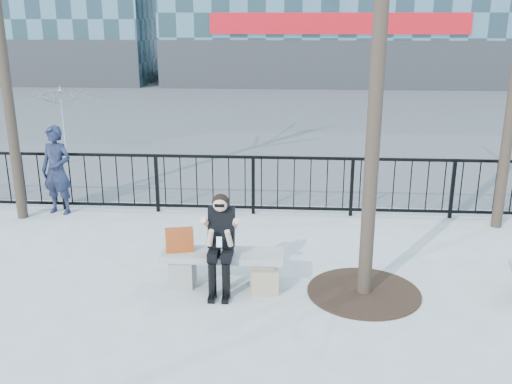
{
  "coord_description": "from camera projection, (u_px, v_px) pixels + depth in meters",
  "views": [
    {
      "loc": [
        0.93,
        -7.04,
        3.52
      ],
      "look_at": [
        0.4,
        0.8,
        1.1
      ],
      "focal_mm": 40.0,
      "sensor_mm": 36.0,
      "label": 1
    }
  ],
  "objects": [
    {
      "name": "ground",
      "position": [
        223.0,
        285.0,
        7.81
      ],
      "size": [
        120.0,
        120.0,
        0.0
      ],
      "primitive_type": "plane",
      "color": "#9B9A96",
      "rests_on": "ground"
    },
    {
      "name": "street_surface",
      "position": [
        270.0,
        111.0,
        22.11
      ],
      "size": [
        60.0,
        23.0,
        0.01
      ],
      "primitive_type": "cube",
      "color": "#474747",
      "rests_on": "ground"
    },
    {
      "name": "railing",
      "position": [
        242.0,
        185.0,
        10.5
      ],
      "size": [
        14.0,
        0.06,
        1.1
      ],
      "color": "black",
      "rests_on": "ground"
    },
    {
      "name": "tree_grate",
      "position": [
        364.0,
        292.0,
        7.59
      ],
      "size": [
        1.5,
        1.5,
        0.02
      ],
      "primitive_type": "cylinder",
      "color": "black",
      "rests_on": "ground"
    },
    {
      "name": "bench_main",
      "position": [
        223.0,
        265.0,
        7.72
      ],
      "size": [
        1.65,
        0.46,
        0.49
      ],
      "color": "slate",
      "rests_on": "ground"
    },
    {
      "name": "seated_woman",
      "position": [
        221.0,
        244.0,
        7.46
      ],
      "size": [
        0.5,
        0.64,
        1.34
      ],
      "color": "black",
      "rests_on": "ground"
    },
    {
      "name": "handbag",
      "position": [
        179.0,
        240.0,
        7.67
      ],
      "size": [
        0.4,
        0.26,
        0.31
      ],
      "primitive_type": "cube",
      "rotation": [
        0.0,
        0.0,
        0.24
      ],
      "color": "#9D3B13",
      "rests_on": "bench_main"
    },
    {
      "name": "shopping_bag",
      "position": [
        265.0,
        283.0,
        7.5
      ],
      "size": [
        0.38,
        0.18,
        0.34
      ],
      "primitive_type": "cube",
      "rotation": [
        0.0,
        0.0,
        0.14
      ],
      "color": "tan",
      "rests_on": "ground"
    },
    {
      "name": "standing_man",
      "position": [
        57.0,
        170.0,
        10.45
      ],
      "size": [
        0.67,
        0.5,
        1.65
      ],
      "primitive_type": "imported",
      "rotation": [
        0.0,
        0.0,
        -0.2
      ],
      "color": "black",
      "rests_on": "ground"
    },
    {
      "name": "vendor_umbrella",
      "position": [
        63.0,
        125.0,
        14.05
      ],
      "size": [
        2.61,
        2.64,
        1.92
      ],
      "primitive_type": "imported",
      "rotation": [
        0.0,
        0.0,
        0.29
      ],
      "color": "yellow",
      "rests_on": "ground"
    }
  ]
}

